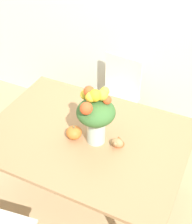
% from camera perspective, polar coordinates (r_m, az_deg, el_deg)
% --- Properties ---
extents(ground_plane, '(12.00, 12.00, 0.00)m').
position_cam_1_polar(ground_plane, '(2.90, -1.53, -15.38)').
color(ground_plane, tan).
extents(wall_back, '(8.00, 0.06, 2.70)m').
position_cam_1_polar(wall_back, '(2.99, 9.17, 18.90)').
color(wall_back, silver).
rests_on(wall_back, ground_plane).
extents(dining_table, '(1.48, 1.07, 0.78)m').
position_cam_1_polar(dining_table, '(2.38, -1.81, -5.72)').
color(dining_table, '#9E754C').
rests_on(dining_table, ground_plane).
extents(flower_vase, '(0.29, 0.30, 0.44)m').
position_cam_1_polar(flower_vase, '(2.12, -0.07, -0.50)').
color(flower_vase, '#B2CCBC').
rests_on(flower_vase, dining_table).
extents(pumpkin, '(0.12, 0.12, 0.11)m').
position_cam_1_polar(pumpkin, '(2.27, -4.03, -3.77)').
color(pumpkin, orange).
rests_on(pumpkin, dining_table).
extents(turkey_figurine, '(0.09, 0.12, 0.07)m').
position_cam_1_polar(turkey_figurine, '(2.22, 4.03, -5.38)').
color(turkey_figurine, '#A87A4C').
rests_on(turkey_figurine, dining_table).
extents(dining_chair_near_window, '(0.47, 0.47, 0.88)m').
position_cam_1_polar(dining_chair_near_window, '(3.18, 3.58, 2.54)').
color(dining_chair_near_window, silver).
rests_on(dining_chair_near_window, ground_plane).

